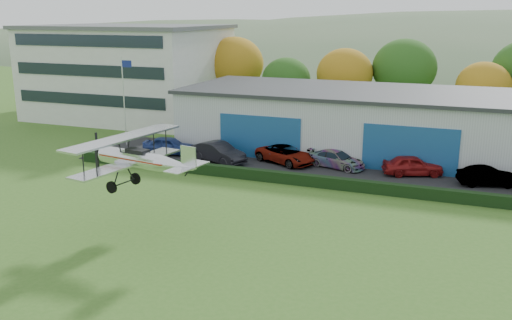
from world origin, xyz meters
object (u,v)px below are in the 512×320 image
(office_block, at_px, (129,71))
(car_1, at_px, (219,152))
(car_3, at_px, (337,159))
(biplane, at_px, (139,158))
(flagpole, at_px, (125,93))
(hangar, at_px, (418,124))
(car_0, at_px, (169,146))
(car_2, at_px, (285,154))
(car_4, at_px, (413,165))
(car_5, at_px, (488,176))

(office_block, xyz_separation_m, car_1, (18.36, -15.40, -4.36))
(car_3, relative_size, biplane, 0.58)
(biplane, bearing_deg, car_1, 108.67)
(office_block, bearing_deg, flagpole, -58.03)
(flagpole, bearing_deg, hangar, 13.51)
(car_1, relative_size, car_3, 1.07)
(hangar, bearing_deg, car_0, -158.92)
(office_block, relative_size, car_0, 4.63)
(car_2, height_order, car_4, car_4)
(hangar, height_order, car_4, hangar)
(car_0, distance_m, car_5, 25.17)
(hangar, relative_size, car_0, 9.12)
(car_3, bearing_deg, biplane, 174.42)
(car_3, height_order, biplane, biplane)
(car_1, bearing_deg, car_0, 102.60)
(flagpole, relative_size, car_3, 1.76)
(car_5, bearing_deg, biplane, 116.45)
(car_2, bearing_deg, office_block, 84.58)
(flagpole, height_order, biplane, flagpole)
(car_3, bearing_deg, car_5, -78.23)
(office_block, relative_size, car_2, 4.04)
(car_4, xyz_separation_m, car_5, (5.18, -0.82, -0.07))
(hangar, bearing_deg, car_3, -129.54)
(office_block, height_order, car_5, office_block)
(hangar, height_order, car_1, hangar)
(car_3, distance_m, car_4, 5.75)
(car_2, relative_size, biplane, 0.65)
(car_3, bearing_deg, car_1, 117.53)
(car_2, bearing_deg, biplane, -164.09)
(hangar, distance_m, car_4, 6.83)
(car_0, distance_m, car_4, 20.02)
(car_2, bearing_deg, flagpole, 112.12)
(office_block, xyz_separation_m, car_5, (38.54, -14.40, -4.49))
(office_block, relative_size, biplane, 2.61)
(office_block, distance_m, car_5, 41.38)
(car_3, distance_m, biplane, 18.63)
(flagpole, relative_size, biplane, 1.02)
(office_block, bearing_deg, car_3, -26.14)
(car_4, bearing_deg, car_5, -119.21)
(hangar, distance_m, car_2, 11.81)
(office_block, xyz_separation_m, car_3, (27.61, -13.55, -4.50))
(hangar, height_order, car_3, hangar)
(car_2, height_order, car_3, car_2)
(flagpole, bearing_deg, biplane, -54.04)
(car_2, xyz_separation_m, biplane, (-2.66, -16.76, 3.56))
(car_4, distance_m, car_5, 5.24)
(car_0, bearing_deg, hangar, -80.17)
(car_2, bearing_deg, car_3, -62.15)
(car_3, bearing_deg, hangar, -23.32)
(hangar, height_order, office_block, office_block)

